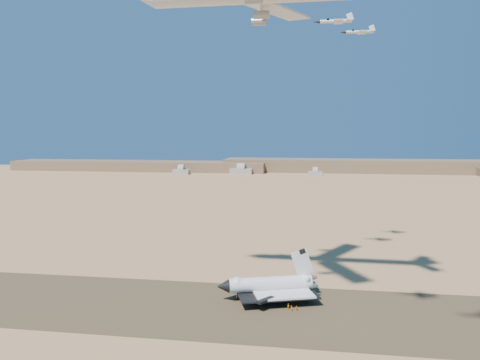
# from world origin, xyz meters

# --- Properties ---
(ground) EXTENTS (1200.00, 1200.00, 0.00)m
(ground) POSITION_xyz_m (0.00, 0.00, 0.00)
(ground) COLOR tan
(ground) RESTS_ON ground
(runway) EXTENTS (600.00, 50.00, 0.06)m
(runway) POSITION_xyz_m (0.00, 0.00, 0.03)
(runway) COLOR #4E3927
(runway) RESTS_ON ground
(ridgeline) EXTENTS (960.00, 90.00, 18.00)m
(ridgeline) POSITION_xyz_m (65.32, 527.31, 7.63)
(ridgeline) COLOR brown
(ridgeline) RESTS_ON ground
(hangars) EXTENTS (200.50, 29.50, 30.00)m
(hangars) POSITION_xyz_m (-64.00, 478.43, 4.83)
(hangars) COLOR #A19E8F
(hangars) RESTS_ON ground
(shuttle) EXTENTS (35.54, 28.53, 17.31)m
(shuttle) POSITION_xyz_m (22.26, 11.34, 4.65)
(shuttle) COLOR silver
(shuttle) RESTS_ON runway
(crew_a) EXTENTS (0.58, 0.77, 1.91)m
(crew_a) POSITION_xyz_m (30.40, 0.86, 1.01)
(crew_a) COLOR orange
(crew_a) RESTS_ON runway
(crew_b) EXTENTS (0.94, 1.07, 1.90)m
(crew_b) POSITION_xyz_m (29.27, 3.00, 1.01)
(crew_b) COLOR orange
(crew_b) RESTS_ON runway
(crew_c) EXTENTS (1.10, 1.01, 1.70)m
(crew_c) POSITION_xyz_m (31.88, 1.69, 0.91)
(crew_c) COLOR orange
(crew_c) RESTS_ON runway
(chase_jet_e) EXTENTS (15.69, 8.29, 3.91)m
(chase_jet_e) POSITION_xyz_m (44.19, 48.33, 100.87)
(chase_jet_e) COLOR silver
(chase_jet_f) EXTENTS (15.04, 8.05, 3.74)m
(chase_jet_f) POSITION_xyz_m (55.38, 68.98, 100.63)
(chase_jet_f) COLOR silver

